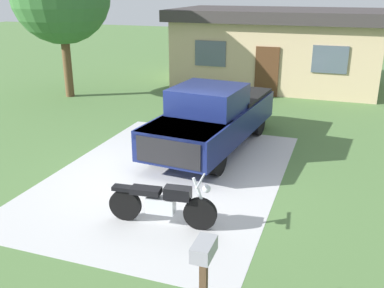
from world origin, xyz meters
The scene contains 6 objects.
ground_plane centered at (0.00, 0.00, 0.00)m, with size 80.00×80.00×0.00m, color #4D713B.
driveway_pad centered at (0.00, 0.00, 0.00)m, with size 5.52×7.92×0.01m, color #B5B5B5.
motorcycle centered at (0.83, -2.25, 0.47)m, with size 2.21×0.70×1.09m.
pickup_truck centered at (0.49, 2.38, 0.95)m, with size 2.54×5.79×1.90m.
mailbox centered at (2.40, -4.49, 0.98)m, with size 0.26×0.48×1.26m.
neighbor_house centered at (0.77, 11.78, 1.79)m, with size 9.60×5.60×3.50m.
Camera 1 is at (3.93, -9.32, 4.48)m, focal length 40.97 mm.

